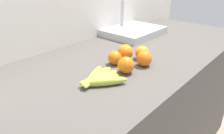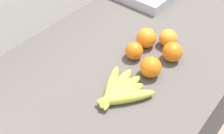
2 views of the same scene
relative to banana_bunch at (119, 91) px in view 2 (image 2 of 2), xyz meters
The scene contains 8 objects.
counter 0.63m from the banana_bunch, 14.83° to the left, with size 1.87×0.76×0.93m, color #514C47.
wall_back 0.71m from the banana_bunch, 52.35° to the left, with size 2.27×0.06×1.30m, color silver.
banana_bunch is the anchor object (origin of this frame).
orange_front 0.29m from the banana_bunch, 16.18° to the left, with size 0.08×0.08×0.08m, color orange.
orange_center 0.27m from the banana_bunch, ahead, with size 0.08×0.08×0.08m, color orange.
orange_back_left 0.33m from the banana_bunch, ahead, with size 0.07×0.07×0.07m, color orange.
orange_right 0.20m from the banana_bunch, 21.90° to the left, with size 0.07×0.07×0.07m, color orange.
orange_far_right 0.15m from the banana_bunch, 10.03° to the right, with size 0.08×0.08×0.08m, color orange.
Camera 2 is at (-0.87, -0.46, 1.63)m, focal length 43.37 mm.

